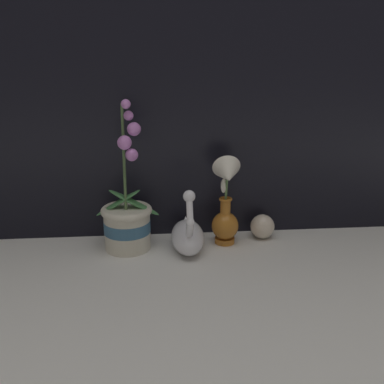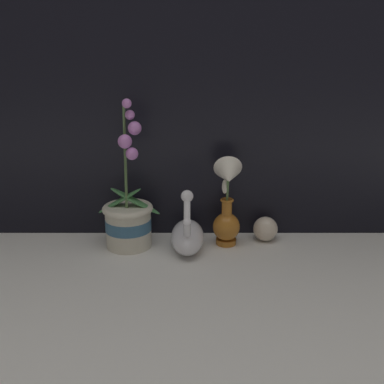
% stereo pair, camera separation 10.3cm
% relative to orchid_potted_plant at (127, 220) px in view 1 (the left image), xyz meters
% --- Properties ---
extents(ground_plane, '(2.80, 2.80, 0.00)m').
position_rel_orchid_potted_plant_xyz_m(ground_plane, '(0.21, -0.15, -0.09)').
color(ground_plane, silver).
extents(window_backdrop, '(2.80, 0.03, 1.20)m').
position_rel_orchid_potted_plant_xyz_m(window_backdrop, '(0.21, 0.11, 0.51)').
color(window_backdrop, black).
rests_on(window_backdrop, ground_plane).
extents(orchid_potted_plant, '(0.19, 0.15, 0.44)m').
position_rel_orchid_potted_plant_xyz_m(orchid_potted_plant, '(0.00, 0.00, 0.00)').
color(orchid_potted_plant, beige).
rests_on(orchid_potted_plant, ground_plane).
extents(swan_figurine, '(0.10, 0.21, 0.21)m').
position_rel_orchid_potted_plant_xyz_m(swan_figurine, '(0.18, -0.03, -0.04)').
color(swan_figurine, white).
rests_on(swan_figurine, ground_plane).
extents(blue_vase, '(0.08, 0.11, 0.28)m').
position_rel_orchid_potted_plant_xyz_m(blue_vase, '(0.29, 0.00, 0.03)').
color(blue_vase, '#B26B23').
rests_on(blue_vase, ground_plane).
extents(glass_sphere, '(0.08, 0.08, 0.08)m').
position_rel_orchid_potted_plant_xyz_m(glass_sphere, '(0.42, 0.04, -0.05)').
color(glass_sphere, beige).
rests_on(glass_sphere, ground_plane).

